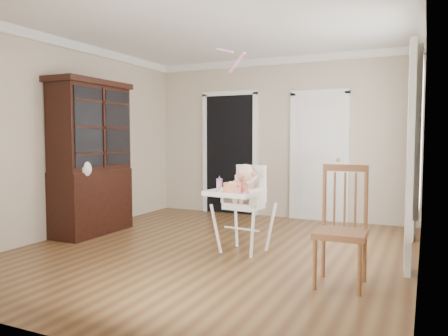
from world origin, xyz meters
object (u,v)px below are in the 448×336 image
at_px(high_chair, 244,198).
at_px(cake, 232,188).
at_px(dining_chair, 341,230).
at_px(china_cabinet, 91,158).
at_px(sippy_cup, 219,184).

height_order(high_chair, cake, high_chair).
xyz_separation_m(high_chair, dining_chair, (1.26, -0.69, -0.13)).
bearing_deg(high_chair, china_cabinet, -172.83).
bearing_deg(cake, sippy_cup, 148.74).
bearing_deg(dining_chair, sippy_cup, 157.72).
bearing_deg(sippy_cup, cake, -31.26).
bearing_deg(dining_chair, china_cabinet, 167.52).
relative_size(high_chair, dining_chair, 0.95).
bearing_deg(cake, high_chair, 78.28).
distance_m(cake, sippy_cup, 0.26).
bearing_deg(high_chair, sippy_cup, -152.82).
xyz_separation_m(cake, dining_chair, (1.30, -0.46, -0.27)).
bearing_deg(cake, china_cabinet, 173.23).
bearing_deg(sippy_cup, dining_chair, -21.32).
bearing_deg(china_cabinet, cake, -6.77).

